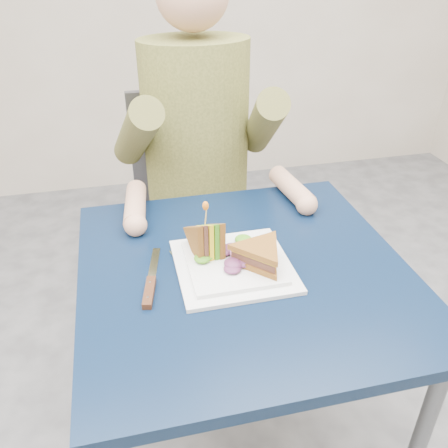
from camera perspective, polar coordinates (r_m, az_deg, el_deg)
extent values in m
cube|color=black|center=(1.11, 2.47, -5.87)|extent=(0.75, 0.75, 0.03)
cylinder|color=#595B5E|center=(1.56, -12.72, -11.10)|extent=(0.04, 0.04, 0.70)
cylinder|color=#595B5E|center=(1.66, 10.00, -7.76)|extent=(0.04, 0.04, 0.70)
cube|color=#47474C|center=(1.75, -3.06, -0.91)|extent=(0.42, 0.40, 0.04)
cube|color=#47474C|center=(1.79, -4.35, 8.88)|extent=(0.42, 0.03, 0.46)
cylinder|color=#47474C|center=(1.74, -7.71, -11.11)|extent=(0.02, 0.02, 0.43)
cylinder|color=#47474C|center=(1.79, 3.91, -9.40)|extent=(0.02, 0.02, 0.43)
cylinder|color=#47474C|center=(2.01, -8.84, -4.67)|extent=(0.02, 0.02, 0.43)
cylinder|color=#47474C|center=(2.05, 1.20, -3.36)|extent=(0.02, 0.02, 0.43)
cylinder|color=brown|center=(1.55, -3.36, 11.94)|extent=(0.34, 0.34, 0.52)
cylinder|color=brown|center=(1.44, -10.49, 10.57)|extent=(0.15, 0.39, 0.31)
cylinder|color=tan|center=(1.31, -10.62, 2.22)|extent=(0.08, 0.20, 0.06)
sphere|color=tan|center=(1.22, -10.60, -0.12)|extent=(0.06, 0.06, 0.06)
cylinder|color=brown|center=(1.51, 4.73, 11.91)|extent=(0.15, 0.39, 0.31)
cylinder|color=tan|center=(1.39, 8.14, 4.31)|extent=(0.08, 0.20, 0.06)
sphere|color=tan|center=(1.32, 9.92, 2.31)|extent=(0.06, 0.06, 0.06)
cube|color=white|center=(1.09, 1.11, -5.07)|extent=(0.26, 0.26, 0.01)
cube|color=white|center=(1.09, 1.12, -4.65)|extent=(0.21, 0.21, 0.01)
cube|color=silver|center=(1.06, -3.91, -6.61)|extent=(0.04, 0.12, 0.00)
cube|color=silver|center=(1.12, -5.43, -4.30)|extent=(0.03, 0.03, 0.00)
cube|color=silver|center=(1.14, -6.27, -3.67)|extent=(0.01, 0.03, 0.00)
cube|color=silver|center=(1.14, -6.04, -3.61)|extent=(0.01, 0.03, 0.00)
cube|color=silver|center=(1.14, -5.80, -3.55)|extent=(0.01, 0.03, 0.00)
cube|color=silver|center=(1.14, -5.57, -3.49)|extent=(0.01, 0.03, 0.00)
cube|color=silver|center=(1.12, -8.44, -4.91)|extent=(0.05, 0.14, 0.00)
cube|color=black|center=(1.03, -8.98, -8.12)|extent=(0.04, 0.10, 0.01)
cylinder|color=silver|center=(1.04, -8.88, -6.95)|extent=(0.01, 0.01, 0.00)
cylinder|color=silver|center=(1.01, -9.15, -8.71)|extent=(0.01, 0.01, 0.00)
cylinder|color=tan|center=(1.06, -2.20, 0.88)|extent=(0.01, 0.01, 0.06)
ellipsoid|color=orange|center=(1.04, -2.24, 2.20)|extent=(0.01, 0.01, 0.02)
torus|color=#9E4C7A|center=(1.08, 1.84, -3.53)|extent=(0.04, 0.04, 0.02)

